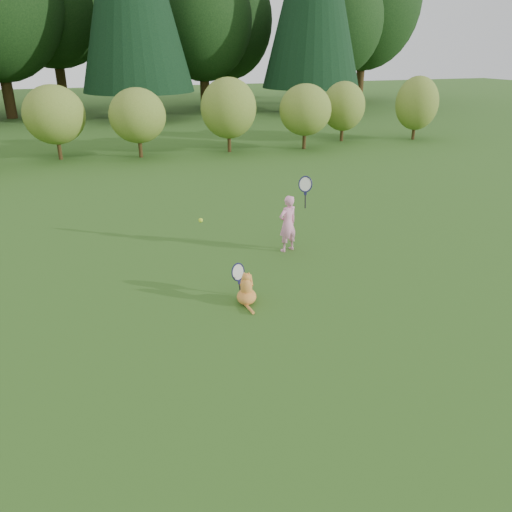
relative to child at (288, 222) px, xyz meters
name	(u,v)px	position (x,y,z in m)	size (l,w,h in m)	color
ground	(261,320)	(-1.46, -2.44, -0.60)	(100.00, 100.00, 0.00)	#305116
shrub_row	(139,118)	(-1.46, 10.56, 0.80)	(28.00, 3.00, 2.80)	#597223
child	(288,222)	(0.00, 0.00, 0.00)	(0.67, 0.44, 1.71)	pink
cat	(246,287)	(-1.50, -1.83, -0.32)	(0.52, 0.74, 0.73)	orange
tennis_ball	(201,220)	(-1.99, -0.99, 0.58)	(0.07, 0.07, 0.07)	#B2CD18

